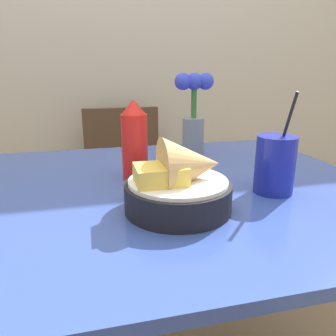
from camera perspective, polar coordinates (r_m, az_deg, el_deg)
The scene contains 7 objects.
wall_window at distance 1.97m, azimuth -9.23°, elevation 24.66°, with size 7.00×0.06×2.60m.
dining_table at distance 0.87m, azimuth -0.41°, elevation -9.20°, with size 1.08×0.90×0.75m.
chair_far_window at distance 1.75m, azimuth -7.53°, elevation -0.81°, with size 0.40×0.40×0.83m.
food_basket at distance 0.68m, azimuth 2.33°, elevation -2.77°, with size 0.22×0.22×0.16m.
ketchup_bottle at distance 0.87m, azimuth -5.85°, elevation 4.70°, with size 0.07×0.07×0.21m.
drink_cup at distance 0.81m, azimuth 18.10°, elevation 0.29°, with size 0.09×0.09×0.24m.
flower_vase at distance 1.13m, azimuth 4.48°, elevation 9.65°, with size 0.13×0.07×0.27m.
Camera 1 is at (-0.18, -0.76, 1.03)m, focal length 35.00 mm.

